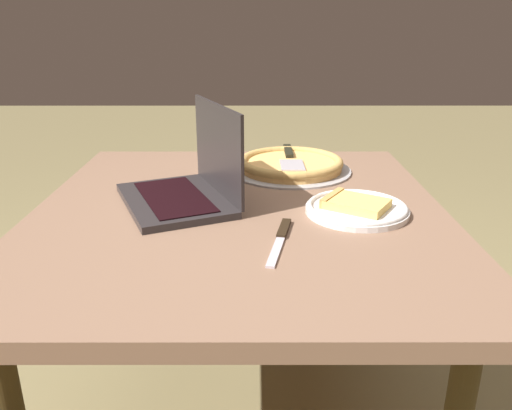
{
  "coord_description": "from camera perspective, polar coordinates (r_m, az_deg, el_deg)",
  "views": [
    {
      "loc": [
        -1.19,
        -0.04,
        1.18
      ],
      "look_at": [
        -0.04,
        -0.04,
        0.75
      ],
      "focal_mm": 35.85,
      "sensor_mm": 36.0,
      "label": 1
    }
  ],
  "objects": [
    {
      "name": "dining_table",
      "position": [
        1.3,
        -1.82,
        -3.33
      ],
      "size": [
        1.12,
        1.02,
        0.73
      ],
      "color": "#805F49",
      "rests_on": "ground_plane"
    },
    {
      "name": "table_knife",
      "position": [
        1.1,
        2.81,
        -3.57
      ],
      "size": [
        0.23,
        0.06,
        0.01
      ],
      "color": "#C3B8C1",
      "rests_on": "dining_table"
    },
    {
      "name": "pizza_tray",
      "position": [
        1.58,
        3.9,
        4.54
      ],
      "size": [
        0.37,
        0.37,
        0.04
      ],
      "color": "#A7A5A6",
      "rests_on": "dining_table"
    },
    {
      "name": "laptop",
      "position": [
        1.31,
        -7.48,
        2.5
      ],
      "size": [
        0.41,
        0.36,
        0.25
      ],
      "color": "#292526",
      "rests_on": "dining_table"
    },
    {
      "name": "pizza_plate",
      "position": [
        1.26,
        11.13,
        -0.29
      ],
      "size": [
        0.25,
        0.25,
        0.04
      ],
      "color": "silver",
      "rests_on": "dining_table"
    }
  ]
}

